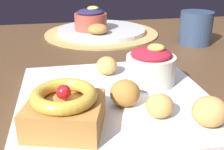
{
  "coord_description": "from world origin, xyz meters",
  "views": [
    {
      "loc": [
        -0.13,
        -0.49,
        0.95
      ],
      "look_at": [
        -0.05,
        -0.08,
        0.77
      ],
      "focal_mm": 43.76,
      "sensor_mm": 36.0,
      "label": 1
    }
  ],
  "objects_px": {
    "fritter_front": "(162,105)",
    "back_ramekin": "(91,19)",
    "cake_slice": "(65,109)",
    "berry_ramekin": "(151,66)",
    "fritter_middle": "(210,112)",
    "fritter_back": "(125,93)",
    "front_plate": "(114,99)",
    "fritter_extra": "(107,66)",
    "coffee_mug": "(196,28)",
    "back_pastry": "(98,29)",
    "back_plate": "(101,30)"
  },
  "relations": [
    {
      "from": "fritter_extra",
      "to": "back_plate",
      "type": "distance_m",
      "value": 0.36
    },
    {
      "from": "fritter_middle",
      "to": "back_pastry",
      "type": "relative_size",
      "value": 0.79
    },
    {
      "from": "front_plate",
      "to": "berry_ramekin",
      "type": "height_order",
      "value": "berry_ramekin"
    },
    {
      "from": "back_ramekin",
      "to": "coffee_mug",
      "type": "relative_size",
      "value": 1.12
    },
    {
      "from": "fritter_middle",
      "to": "back_pastry",
      "type": "xyz_separation_m",
      "value": [
        -0.08,
        0.49,
        -0.0
      ]
    },
    {
      "from": "fritter_back",
      "to": "back_plate",
      "type": "height_order",
      "value": "fritter_back"
    },
    {
      "from": "berry_ramekin",
      "to": "fritter_middle",
      "type": "distance_m",
      "value": 0.15
    },
    {
      "from": "fritter_back",
      "to": "berry_ramekin",
      "type": "bearing_deg",
      "value": 48.87
    },
    {
      "from": "front_plate",
      "to": "fritter_front",
      "type": "bearing_deg",
      "value": -55.11
    },
    {
      "from": "fritter_front",
      "to": "fritter_middle",
      "type": "bearing_deg",
      "value": -31.08
    },
    {
      "from": "coffee_mug",
      "to": "fritter_back",
      "type": "bearing_deg",
      "value": -130.22
    },
    {
      "from": "fritter_back",
      "to": "fritter_middle",
      "type": "bearing_deg",
      "value": -37.31
    },
    {
      "from": "fritter_middle",
      "to": "back_plate",
      "type": "xyz_separation_m",
      "value": [
        -0.06,
        0.56,
        -0.02
      ]
    },
    {
      "from": "fritter_back",
      "to": "back_plate",
      "type": "bearing_deg",
      "value": 85.64
    },
    {
      "from": "fritter_middle",
      "to": "back_ramekin",
      "type": "bearing_deg",
      "value": 99.43
    },
    {
      "from": "front_plate",
      "to": "berry_ramekin",
      "type": "bearing_deg",
      "value": 27.89
    },
    {
      "from": "fritter_front",
      "to": "back_pastry",
      "type": "relative_size",
      "value": 0.65
    },
    {
      "from": "berry_ramekin",
      "to": "fritter_extra",
      "type": "xyz_separation_m",
      "value": [
        -0.07,
        0.05,
        -0.01
      ]
    },
    {
      "from": "fritter_front",
      "to": "cake_slice",
      "type": "bearing_deg",
      "value": -179.11
    },
    {
      "from": "front_plate",
      "to": "coffee_mug",
      "type": "xyz_separation_m",
      "value": [
        0.29,
        0.29,
        0.04
      ]
    },
    {
      "from": "fritter_front",
      "to": "back_ramekin",
      "type": "relative_size",
      "value": 0.39
    },
    {
      "from": "back_pastry",
      "to": "fritter_back",
      "type": "bearing_deg",
      "value": -92.62
    },
    {
      "from": "front_plate",
      "to": "back_plate",
      "type": "bearing_deg",
      "value": 84.12
    },
    {
      "from": "front_plate",
      "to": "coffee_mug",
      "type": "relative_size",
      "value": 3.46
    },
    {
      "from": "berry_ramekin",
      "to": "fritter_middle",
      "type": "height_order",
      "value": "berry_ramekin"
    },
    {
      "from": "cake_slice",
      "to": "berry_ramekin",
      "type": "relative_size",
      "value": 1.32
    },
    {
      "from": "front_plate",
      "to": "coffee_mug",
      "type": "height_order",
      "value": "coffee_mug"
    },
    {
      "from": "cake_slice",
      "to": "fritter_back",
      "type": "bearing_deg",
      "value": 25.98
    },
    {
      "from": "berry_ramekin",
      "to": "fritter_back",
      "type": "xyz_separation_m",
      "value": [
        -0.06,
        -0.07,
        -0.01
      ]
    },
    {
      "from": "cake_slice",
      "to": "back_plate",
      "type": "bearing_deg",
      "value": 76.51
    },
    {
      "from": "front_plate",
      "to": "fritter_back",
      "type": "xyz_separation_m",
      "value": [
        0.01,
        -0.03,
        0.03
      ]
    },
    {
      "from": "fritter_extra",
      "to": "back_ramekin",
      "type": "relative_size",
      "value": 0.4
    },
    {
      "from": "back_plate",
      "to": "fritter_middle",
      "type": "bearing_deg",
      "value": -83.9
    },
    {
      "from": "back_pastry",
      "to": "fritter_middle",
      "type": "bearing_deg",
      "value": -81.07
    },
    {
      "from": "fritter_front",
      "to": "fritter_middle",
      "type": "relative_size",
      "value": 0.83
    },
    {
      "from": "cake_slice",
      "to": "front_plate",
      "type": "bearing_deg",
      "value": 44.11
    },
    {
      "from": "fritter_back",
      "to": "cake_slice",
      "type": "bearing_deg",
      "value": -154.02
    },
    {
      "from": "front_plate",
      "to": "coffee_mug",
      "type": "bearing_deg",
      "value": 45.69
    },
    {
      "from": "cake_slice",
      "to": "fritter_middle",
      "type": "relative_size",
      "value": 2.45
    },
    {
      "from": "fritter_middle",
      "to": "back_pastry",
      "type": "distance_m",
      "value": 0.5
    },
    {
      "from": "berry_ramekin",
      "to": "back_ramekin",
      "type": "xyz_separation_m",
      "value": [
        -0.06,
        0.4,
        0.0
      ]
    },
    {
      "from": "fritter_middle",
      "to": "fritter_extra",
      "type": "relative_size",
      "value": 1.17
    },
    {
      "from": "coffee_mug",
      "to": "back_pastry",
      "type": "bearing_deg",
      "value": 160.34
    },
    {
      "from": "fritter_extra",
      "to": "coffee_mug",
      "type": "bearing_deg",
      "value": 35.47
    },
    {
      "from": "fritter_middle",
      "to": "fritter_back",
      "type": "xyz_separation_m",
      "value": [
        -0.1,
        0.07,
        0.0
      ]
    },
    {
      "from": "coffee_mug",
      "to": "fritter_middle",
      "type": "bearing_deg",
      "value": -114.2
    },
    {
      "from": "back_ramekin",
      "to": "back_pastry",
      "type": "bearing_deg",
      "value": -76.15
    },
    {
      "from": "berry_ramekin",
      "to": "coffee_mug",
      "type": "distance_m",
      "value": 0.33
    },
    {
      "from": "cake_slice",
      "to": "back_plate",
      "type": "height_order",
      "value": "cake_slice"
    },
    {
      "from": "fritter_front",
      "to": "fritter_extra",
      "type": "bearing_deg",
      "value": 106.45
    }
  ]
}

